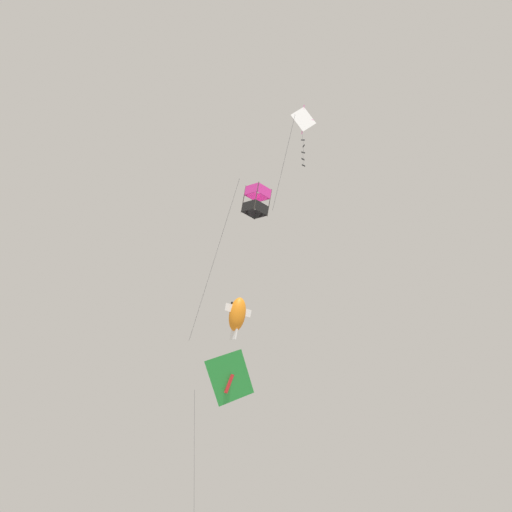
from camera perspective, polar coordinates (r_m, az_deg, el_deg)
The scene contains 4 objects.
kite_fish_near_left at distance 35.00m, azimuth -1.28°, elevation -3.98°, with size 1.21×1.23×1.87m.
kite_diamond_low_drifter at distance 38.15m, azimuth 3.20°, elevation 9.11°, with size 2.03×1.71×5.32m.
kite_delta_mid_left at distance 44.08m, azimuth -1.86°, elevation -8.28°, with size 2.95×3.67×8.50m.
kite_box_highest at distance 40.00m, azimuth 0.00°, elevation 3.72°, with size 3.84×3.59×7.70m.
Camera 1 is at (2.44, -35.13, 14.20)m, focal length 59.02 mm.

